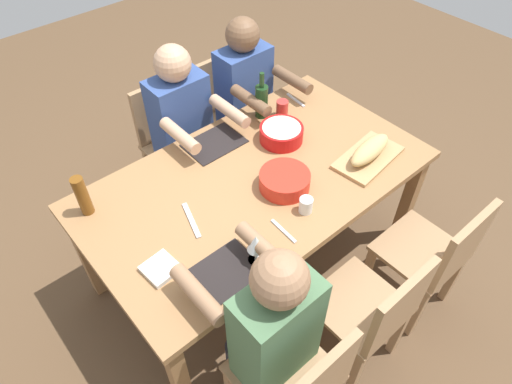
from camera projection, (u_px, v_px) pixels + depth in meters
ground_plane at (256, 260)px, 2.91m from camera, size 8.00×8.00×0.00m
dining_table at (256, 188)px, 2.43m from camera, size 1.81×1.04×0.74m
chair_near_center at (173, 138)px, 3.00m from camera, size 0.40×0.40×0.85m
diner_near_center at (185, 125)px, 2.75m from camera, size 0.41×0.53×1.20m
chair_far_left at (436, 255)px, 2.35m from camera, size 0.40×0.40×0.85m
chair_far_right at (297, 383)px, 1.90m from camera, size 0.40×0.40×0.85m
diner_far_right at (269, 327)px, 1.84m from camera, size 0.41×0.53×1.20m
chair_far_center at (374, 312)px, 2.12m from camera, size 0.40×0.40×0.85m
chair_near_left at (232, 109)px, 3.23m from camera, size 0.40×0.40×0.85m
diner_near_left at (248, 94)px, 2.98m from camera, size 0.41×0.53×1.20m
serving_bowl_pasta at (281, 133)px, 2.55m from camera, size 0.25×0.25×0.09m
serving_bowl_salad at (285, 180)px, 2.29m from camera, size 0.26×0.26×0.09m
cutting_board at (368, 158)px, 2.47m from camera, size 0.42×0.27×0.02m
bread_loaf at (370, 150)px, 2.43m from camera, size 0.33×0.15×0.09m
wine_bottle at (262, 100)px, 2.67m from camera, size 0.08×0.08×0.29m
beer_bottle at (82, 196)px, 2.13m from camera, size 0.06×0.06×0.22m
wine_glass at (256, 244)px, 1.93m from camera, size 0.08×0.08×0.17m
placemat_near_center at (214, 143)px, 2.56m from camera, size 0.32×0.23×0.01m
placemat_far_right at (223, 274)px, 1.96m from camera, size 0.32×0.23×0.01m
cup_far_center at (306, 205)px, 2.18m from camera, size 0.07×0.07×0.08m
fork_far_center at (284, 231)px, 2.12m from camera, size 0.02×0.17×0.01m
cup_near_left at (282, 109)px, 2.71m from camera, size 0.07×0.07×0.10m
fork_near_left at (296, 100)px, 2.85m from camera, size 0.03×0.17×0.01m
carving_knife at (191, 220)px, 2.17m from camera, size 0.09×0.23×0.01m
napkin_stack at (161, 268)px, 1.97m from camera, size 0.15×0.15×0.02m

